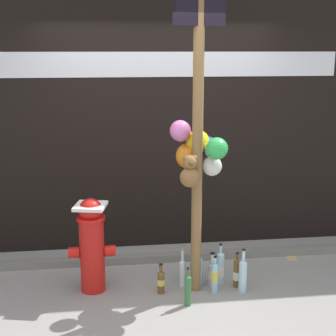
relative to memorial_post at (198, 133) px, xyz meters
name	(u,v)px	position (x,y,z in m)	size (l,w,h in m)	color
ground_plane	(174,301)	(-0.24, -0.24, -1.48)	(14.00, 14.00, 0.00)	gray
building_wall	(156,91)	(-0.24, 1.18, 0.28)	(10.00, 0.21, 3.52)	black
curb_strip	(163,257)	(-0.24, 0.64, -1.44)	(8.00, 0.12, 0.08)	slate
memorial_post	(198,133)	(0.00, 0.00, 0.00)	(0.48, 0.47, 2.75)	olive
fire_hydrant	(92,243)	(-0.96, 0.08, -1.02)	(0.43, 0.33, 0.90)	red
bottle_0	(188,290)	(-0.13, -0.32, -1.33)	(0.06, 0.06, 0.36)	#337038
bottle_1	(212,273)	(0.17, 0.03, -1.36)	(0.08, 0.08, 0.33)	silver
bottle_2	(161,281)	(-0.34, -0.06, -1.37)	(0.07, 0.07, 0.29)	brown
bottle_3	(220,267)	(0.25, 0.08, -1.33)	(0.08, 0.08, 0.39)	#B2DBEA
bottle_4	(199,269)	(0.04, 0.05, -1.32)	(0.07, 0.07, 0.40)	#93CCE0
bottle_5	(194,265)	(0.01, 0.18, -1.34)	(0.07, 0.07, 0.37)	#337038
bottle_6	(182,271)	(-0.12, 0.05, -1.34)	(0.06, 0.06, 0.38)	silver
bottle_7	(237,273)	(0.39, -0.03, -1.35)	(0.06, 0.06, 0.34)	brown
bottle_8	(243,274)	(0.42, -0.13, -1.32)	(0.08, 0.08, 0.42)	#B2DBEA
bottle_9	(215,277)	(0.16, -0.12, -1.33)	(0.06, 0.06, 0.36)	#93CCE0
litter_0	(291,258)	(1.15, 0.54, -1.48)	(0.16, 0.11, 0.01)	tan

